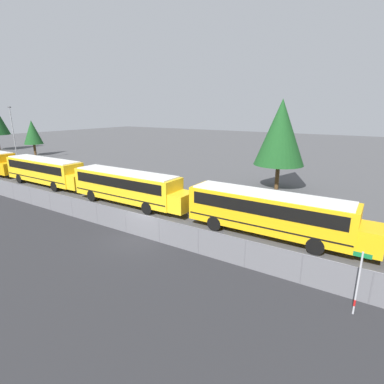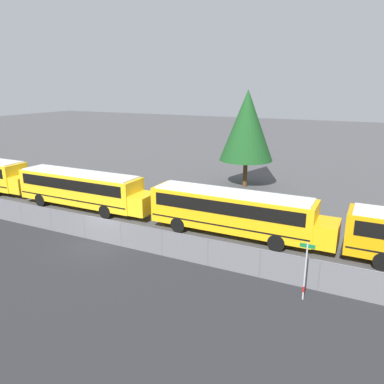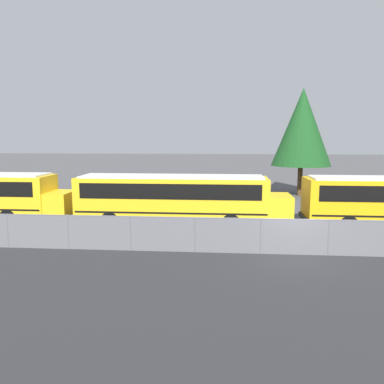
% 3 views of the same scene
% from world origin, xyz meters
% --- Properties ---
extents(ground_plane, '(200.00, 200.00, 0.00)m').
position_xyz_m(ground_plane, '(0.00, 0.00, 0.00)').
color(ground_plane, '#4C4C4F').
extents(road_strip, '(152.48, 12.00, 0.01)m').
position_xyz_m(road_strip, '(0.00, -6.00, 0.00)').
color(road_strip, '#2B2B2D').
rests_on(road_strip, ground_plane).
extents(fence, '(118.55, 0.07, 1.68)m').
position_xyz_m(fence, '(0.00, -0.00, 0.86)').
color(fence, '#9EA0A5').
rests_on(fence, ground_plane).
extents(school_bus_3, '(12.68, 2.49, 3.10)m').
position_xyz_m(school_bus_3, '(-6.00, 4.87, 1.87)').
color(school_bus_3, yellow).
rests_on(school_bus_3, ground_plane).
extents(school_bus_4, '(12.68, 2.49, 3.10)m').
position_xyz_m(school_bus_4, '(7.38, 4.87, 1.87)').
color(school_bus_4, yellow).
rests_on(school_bus_4, ground_plane).
extents(street_sign, '(0.70, 0.09, 2.95)m').
position_xyz_m(street_sign, '(13.14, -1.13, 1.56)').
color(street_sign, '#B7B7BC').
rests_on(street_sign, ground_plane).
extents(tree_2, '(5.30, 5.30, 9.64)m').
position_xyz_m(tree_2, '(3.79, 17.79, 6.19)').
color(tree_2, '#51381E').
rests_on(tree_2, ground_plane).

